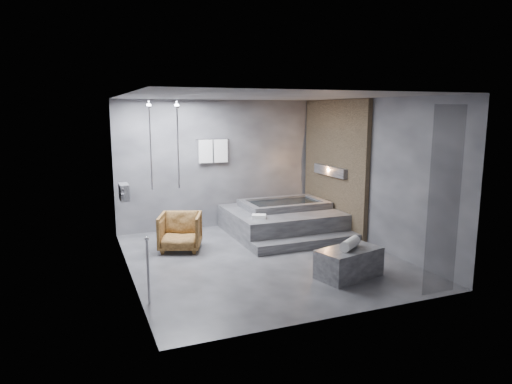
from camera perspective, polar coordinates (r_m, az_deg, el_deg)
name	(u,v)px	position (r m, az deg, el deg)	size (l,w,h in m)	color
room	(278,158)	(8.13, 2.72, 4.23)	(5.00, 5.04, 2.82)	#2E2E30
tub_deck	(281,221)	(9.74, 3.20, -3.63)	(2.20, 2.00, 0.50)	#333335
tub_step	(308,243)	(8.77, 6.47, -6.34)	(2.20, 0.36, 0.18)	#333335
concrete_bench	(349,263)	(7.34, 11.52, -8.67)	(1.01, 0.55, 0.45)	#343436
driftwood_chair	(180,232)	(8.62, -9.45, -4.92)	(0.74, 0.76, 0.70)	#422910
rolled_towel	(350,244)	(7.25, 11.68, -6.35)	(0.16, 0.16, 0.46)	white
deck_towel	(259,216)	(8.89, 0.38, -3.07)	(0.27, 0.20, 0.07)	white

